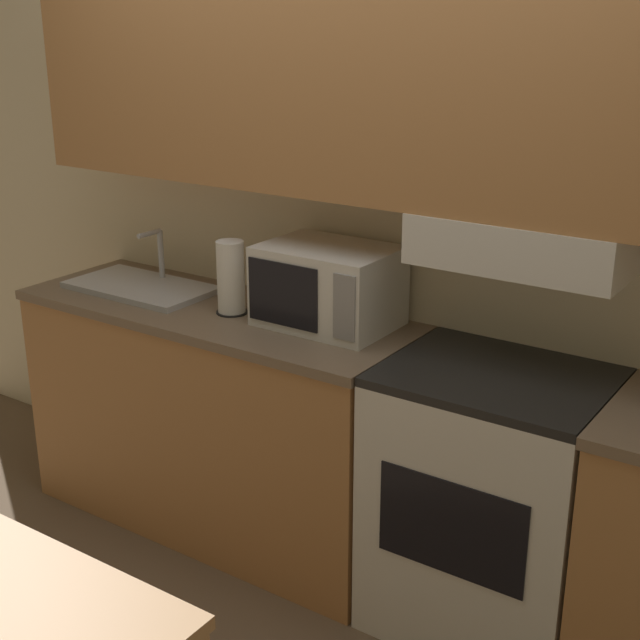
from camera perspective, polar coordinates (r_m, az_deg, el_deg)
name	(u,v)px	position (r m, az deg, el deg)	size (l,w,h in m)	color
ground_plane	(384,533)	(3.74, 4.11, -13.43)	(16.00, 16.00, 0.00)	brown
wall_back	(388,164)	(3.12, 4.37, 9.93)	(5.22, 0.38, 2.55)	beige
lower_counter_main	(219,417)	(3.62, -6.47, -6.20)	(1.62, 0.59, 0.94)	#B27A47
stove_range	(488,503)	(3.07, 10.71, -11.44)	(0.70, 0.58, 0.94)	silver
microwave	(328,286)	(3.19, 0.53, 2.19)	(0.47, 0.35, 0.29)	silver
sink_basin	(141,286)	(3.69, -11.37, 2.15)	(0.60, 0.33, 0.23)	#B7BABF
paper_towel_roll	(231,278)	(3.33, -5.73, 2.71)	(0.12, 0.12, 0.28)	black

